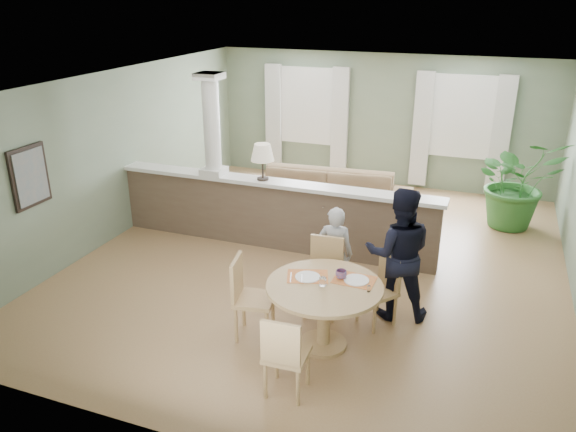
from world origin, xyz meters
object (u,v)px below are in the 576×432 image
at_px(houseplant, 517,182).
at_px(sofa, 323,199).
at_px(dining_table, 325,297).
at_px(chair_far_man, 382,287).
at_px(man_person, 399,254).
at_px(chair_near, 284,353).
at_px(chair_far_boy, 324,272).
at_px(child_person, 335,254).
at_px(chair_side, 248,294).

bearing_deg(houseplant, sofa, -161.82).
bearing_deg(sofa, dining_table, -77.53).
bearing_deg(chair_far_man, man_person, 97.33).
bearing_deg(chair_near, chair_far_boy, -88.23).
bearing_deg(chair_far_man, child_person, -168.97).
bearing_deg(child_person, chair_side, 53.58).
relative_size(chair_far_boy, chair_far_man, 1.12).
bearing_deg(chair_side, dining_table, -93.90).
bearing_deg(child_person, chair_far_man, 146.66).
relative_size(chair_near, chair_side, 0.93).
distance_m(chair_far_boy, man_person, 0.95).
height_order(chair_far_man, child_person, child_person).
bearing_deg(sofa, chair_side, -91.69).
distance_m(houseplant, chair_near, 5.97).
bearing_deg(chair_far_boy, sofa, 104.50).
distance_m(chair_near, chair_side, 1.19).
height_order(sofa, man_person, man_person).
height_order(chair_far_man, man_person, man_person).
relative_size(houseplant, chair_side, 1.60).
height_order(dining_table, chair_near, chair_near).
xyz_separation_m(sofa, dining_table, (1.11, -3.55, 0.19)).
height_order(sofa, dining_table, dining_table).
distance_m(chair_far_man, chair_side, 1.65).
xyz_separation_m(houseplant, child_person, (-2.22, -3.48, -0.15)).
relative_size(sofa, chair_side, 3.02).
height_order(chair_side, man_person, man_person).
bearing_deg(chair_near, houseplant, -113.23).
relative_size(chair_far_man, child_person, 0.68).
bearing_deg(man_person, houseplant, -123.77).
xyz_separation_m(chair_far_boy, chair_side, (-0.67, -0.85, 0.01)).
bearing_deg(chair_side, man_person, -66.21).
distance_m(sofa, dining_table, 3.73).
height_order(chair_near, child_person, child_person).
bearing_deg(chair_far_man, chair_near, -71.51).
relative_size(chair_side, child_person, 0.77).
distance_m(dining_table, chair_far_boy, 0.78).
bearing_deg(chair_far_boy, chair_side, -131.25).
relative_size(sofa, chair_near, 3.24).
xyz_separation_m(chair_far_man, child_person, (-0.71, 0.36, 0.16)).
bearing_deg(chair_far_boy, chair_far_man, -3.67).
bearing_deg(sofa, chair_far_man, -65.03).
relative_size(chair_near, man_person, 0.55).
relative_size(sofa, houseplant, 1.89).
bearing_deg(chair_far_boy, child_person, 81.89).
relative_size(child_person, man_person, 0.76).
bearing_deg(sofa, man_person, -60.82).
xyz_separation_m(chair_side, child_person, (0.70, 1.21, 0.10)).
height_order(chair_near, chair_side, chair_side).
height_order(dining_table, chair_far_boy, chair_far_boy).
xyz_separation_m(sofa, chair_far_boy, (0.88, -2.81, 0.10)).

